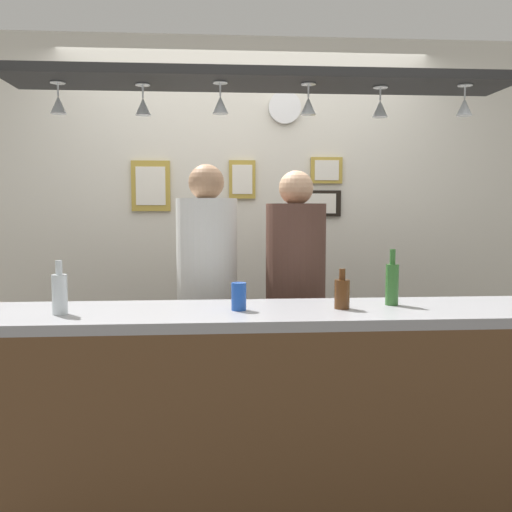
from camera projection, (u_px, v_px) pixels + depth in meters
name	position (u px, v px, depth m)	size (l,w,h in m)	color
ground_plane	(257.00, 486.00, 2.92)	(8.00, 8.00, 0.00)	#4C4742
back_wall	(245.00, 229.00, 3.89)	(4.40, 0.06, 2.60)	silver
bar_counter	(266.00, 391.00, 2.36)	(2.70, 0.55, 1.00)	#99999E
overhead_glass_rack	(263.00, 80.00, 2.44)	(2.20, 0.36, 0.04)	black
hanging_wineglass_far_left	(58.00, 104.00, 2.39)	(0.07, 0.07, 0.13)	silver
hanging_wineglass_left	(143.00, 106.00, 2.44)	(0.07, 0.07, 0.13)	silver
hanging_wineglass_center_left	(220.00, 104.00, 2.40)	(0.07, 0.07, 0.13)	silver
hanging_wineglass_center	(308.00, 105.00, 2.42)	(0.07, 0.07, 0.13)	silver
hanging_wineglass_center_right	(380.00, 108.00, 2.49)	(0.07, 0.07, 0.13)	silver
hanging_wineglass_right	(464.00, 106.00, 2.45)	(0.07, 0.07, 0.13)	silver
person_middle_white_patterned_shirt	(207.00, 284.00, 3.15)	(0.34, 0.34, 1.69)	#2D334C
person_right_brown_shirt	(295.00, 287.00, 3.19)	(0.34, 0.34, 1.66)	#2D334C
bottle_beer_brown_stubby	(342.00, 293.00, 2.49)	(0.07, 0.07, 0.18)	#512D14
bottle_soda_clear	(60.00, 293.00, 2.35)	(0.06, 0.06, 0.23)	silver
bottle_beer_green_import	(392.00, 283.00, 2.58)	(0.06, 0.06, 0.26)	#336B2D
drink_can	(239.00, 296.00, 2.45)	(0.07, 0.07, 0.12)	#1E4CB2
picture_frame_lower_pair	(319.00, 203.00, 3.87)	(0.30, 0.02, 0.18)	black
picture_frame_crest	(242.00, 179.00, 3.82)	(0.18, 0.02, 0.26)	#B29338
picture_frame_upper_small	(327.00, 170.00, 3.86)	(0.22, 0.02, 0.18)	#B29338
picture_frame_caricature	(151.00, 186.00, 3.78)	(0.26, 0.02, 0.34)	#B29338
wall_clock	(285.00, 107.00, 3.79)	(0.22, 0.22, 0.03)	white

